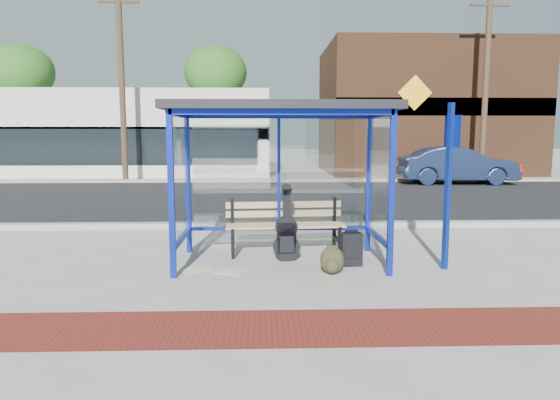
{
  "coord_description": "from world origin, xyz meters",
  "views": [
    {
      "loc": [
        -0.25,
        -7.48,
        1.96
      ],
      "look_at": [
        0.0,
        0.2,
        0.95
      ],
      "focal_mm": 32.0,
      "sensor_mm": 36.0,
      "label": 1
    }
  ],
  "objects_px": {
    "suitcase": "(351,249)",
    "backpack": "(332,261)",
    "parked_car": "(457,165)",
    "bench": "(285,223)",
    "guitar_bag": "(286,235)",
    "fire_hydrant": "(520,172)"
  },
  "relations": [
    {
      "from": "fire_hydrant",
      "to": "suitcase",
      "type": "bearing_deg",
      "value": -125.24
    },
    {
      "from": "bench",
      "to": "fire_hydrant",
      "type": "height_order",
      "value": "bench"
    },
    {
      "from": "bench",
      "to": "guitar_bag",
      "type": "relative_size",
      "value": 1.73
    },
    {
      "from": "bench",
      "to": "suitcase",
      "type": "height_order",
      "value": "bench"
    },
    {
      "from": "bench",
      "to": "parked_car",
      "type": "relative_size",
      "value": 0.44
    },
    {
      "from": "suitcase",
      "to": "backpack",
      "type": "relative_size",
      "value": 1.35
    },
    {
      "from": "guitar_bag",
      "to": "backpack",
      "type": "relative_size",
      "value": 2.83
    },
    {
      "from": "bench",
      "to": "parked_car",
      "type": "bearing_deg",
      "value": 53.24
    },
    {
      "from": "suitcase",
      "to": "parked_car",
      "type": "distance_m",
      "value": 13.91
    },
    {
      "from": "bench",
      "to": "guitar_bag",
      "type": "distance_m",
      "value": 0.5
    },
    {
      "from": "bench",
      "to": "parked_car",
      "type": "height_order",
      "value": "parked_car"
    },
    {
      "from": "suitcase",
      "to": "bench",
      "type": "bearing_deg",
      "value": 133.6
    },
    {
      "from": "backpack",
      "to": "parked_car",
      "type": "bearing_deg",
      "value": 69.64
    },
    {
      "from": "bench",
      "to": "backpack",
      "type": "bearing_deg",
      "value": -68.09
    },
    {
      "from": "suitcase",
      "to": "fire_hydrant",
      "type": "distance_m",
      "value": 16.91
    },
    {
      "from": "parked_car",
      "to": "guitar_bag",
      "type": "bearing_deg",
      "value": 150.78
    },
    {
      "from": "guitar_bag",
      "to": "fire_hydrant",
      "type": "xyz_separation_m",
      "value": [
        10.71,
        13.49,
        -0.05
      ]
    },
    {
      "from": "backpack",
      "to": "fire_hydrant",
      "type": "relative_size",
      "value": 0.59
    },
    {
      "from": "suitcase",
      "to": "backpack",
      "type": "xyz_separation_m",
      "value": [
        -0.35,
        -0.45,
        -0.06
      ]
    },
    {
      "from": "bench",
      "to": "backpack",
      "type": "xyz_separation_m",
      "value": [
        0.62,
        -1.26,
        -0.33
      ]
    },
    {
      "from": "backpack",
      "to": "parked_car",
      "type": "xyz_separation_m",
      "value": [
        6.75,
        12.79,
        0.55
      ]
    },
    {
      "from": "suitcase",
      "to": "parked_car",
      "type": "relative_size",
      "value": 0.12
    }
  ]
}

